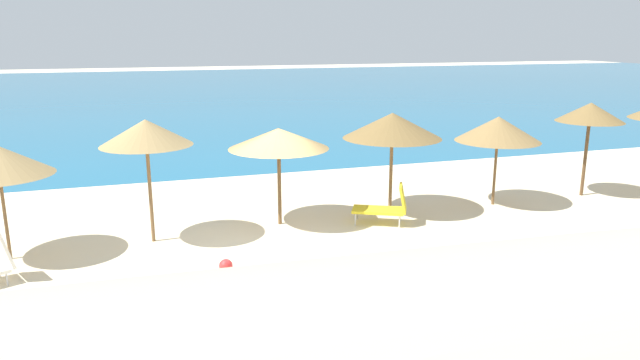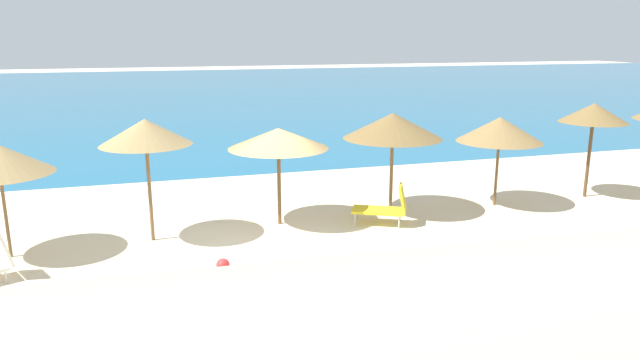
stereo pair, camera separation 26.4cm
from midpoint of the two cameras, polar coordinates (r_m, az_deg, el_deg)
ground_plane at (r=14.00m, az=-4.13°, el=-6.01°), size 160.00×160.00×0.00m
sea_water at (r=52.21m, az=-13.64°, el=8.36°), size 160.00×64.39×0.01m
beach_umbrella_3 at (r=13.96m, az=-16.16°, el=4.50°), size 2.11×2.11×2.92m
beach_umbrella_4 at (r=14.74m, az=-3.58°, el=4.07°), size 2.55×2.55×2.52m
beach_umbrella_5 at (r=15.75m, az=7.60°, el=5.26°), size 2.66×2.66×2.77m
beach_umbrella_6 at (r=17.19m, az=17.57°, el=4.72°), size 2.39×2.39×2.56m
beach_umbrella_7 at (r=19.11m, az=25.53°, el=5.90°), size 1.96×1.96×2.84m
lounge_chair_1 at (r=15.17m, az=6.90°, el=-2.63°), size 1.53×1.21×1.07m
beach_ball at (r=12.37m, az=-8.84°, el=-8.22°), size 0.29×0.29×0.29m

